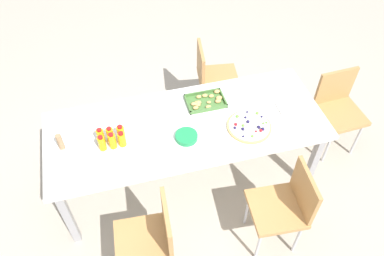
{
  "coord_description": "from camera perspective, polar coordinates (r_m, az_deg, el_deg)",
  "views": [
    {
      "loc": [
        -0.5,
        -2.04,
        3.04
      ],
      "look_at": [
        0.03,
        -0.07,
        0.78
      ],
      "focal_mm": 35.9,
      "sensor_mm": 36.0,
      "label": 1
    }
  ],
  "objects": [
    {
      "name": "chair_far_right",
      "position": [
        3.95,
        2.97,
        7.88
      ],
      "size": [
        0.45,
        0.45,
        0.83
      ],
      "rotation": [
        0.0,
        0.0,
        -1.72
      ],
      "color": "#B7844C",
      "rests_on": "ground_plane"
    },
    {
      "name": "cardboard_tube",
      "position": [
        3.06,
        -19.01,
        -1.97
      ],
      "size": [
        0.04,
        0.04,
        0.14
      ],
      "primitive_type": "cylinder",
      "color": "#9E7A56",
      "rests_on": "party_table"
    },
    {
      "name": "chair_near_right",
      "position": [
        3.04,
        13.79,
        -10.9
      ],
      "size": [
        0.43,
        0.43,
        0.83
      ],
      "rotation": [
        0.0,
        0.0,
        1.49
      ],
      "color": "#B7844C",
      "rests_on": "ground_plane"
    },
    {
      "name": "juice_bottle_4",
      "position": [
        3.02,
        -12.06,
        -0.95
      ],
      "size": [
        0.05,
        0.05,
        0.13
      ],
      "color": "#F9AD14",
      "rests_on": "party_table"
    },
    {
      "name": "juice_bottle_3",
      "position": [
        3.02,
        -13.42,
        -1.14
      ],
      "size": [
        0.06,
        0.06,
        0.14
      ],
      "color": "#F9AE14",
      "rests_on": "party_table"
    },
    {
      "name": "juice_bottle_1",
      "position": [
        2.96,
        -11.76,
        -1.88
      ],
      "size": [
        0.06,
        0.06,
        0.15
      ],
      "color": "#F9AC14",
      "rests_on": "party_table"
    },
    {
      "name": "napkin_stack",
      "position": [
        3.32,
        13.89,
        2.95
      ],
      "size": [
        0.15,
        0.15,
        0.02
      ],
      "primitive_type": "cube",
      "color": "white",
      "rests_on": "party_table"
    },
    {
      "name": "party_table",
      "position": [
        3.15,
        -0.79,
        -0.25
      ],
      "size": [
        2.26,
        0.87,
        0.76
      ],
      "color": "silver",
      "rests_on": "ground_plane"
    },
    {
      "name": "plate_stack",
      "position": [
        2.99,
        -0.83,
        -1.29
      ],
      "size": [
        0.18,
        0.18,
        0.04
      ],
      "color": "#1E8C4C",
      "rests_on": "party_table"
    },
    {
      "name": "chair_near_left",
      "position": [
        2.85,
        -5.98,
        -15.82
      ],
      "size": [
        0.43,
        0.43,
        0.83
      ],
      "rotation": [
        0.0,
        0.0,
        1.5
      ],
      "color": "#B7844C",
      "rests_on": "ground_plane"
    },
    {
      "name": "juice_bottle_2",
      "position": [
        2.97,
        -10.38,
        -1.64
      ],
      "size": [
        0.06,
        0.06,
        0.14
      ],
      "color": "#F9AB14",
      "rests_on": "party_table"
    },
    {
      "name": "ground_plane",
      "position": [
        3.7,
        -0.68,
        -7.41
      ],
      "size": [
        12.0,
        12.0,
        0.0
      ],
      "primitive_type": "plane",
      "color": "#B2A899"
    },
    {
      "name": "juice_bottle_5",
      "position": [
        3.01,
        -10.52,
        -0.66
      ],
      "size": [
        0.06,
        0.06,
        0.13
      ],
      "color": "#F9AE14",
      "rests_on": "party_table"
    },
    {
      "name": "juice_bottle_0",
      "position": [
        2.97,
        -13.24,
        -2.2
      ],
      "size": [
        0.06,
        0.06,
        0.14
      ],
      "color": "#FAAD14",
      "rests_on": "party_table"
    },
    {
      "name": "chair_end",
      "position": [
        3.87,
        20.84,
        3.12
      ],
      "size": [
        0.42,
        0.42,
        0.83
      ],
      "rotation": [
        0.0,
        0.0,
        3.19
      ],
      "color": "#B7844C",
      "rests_on": "ground_plane"
    },
    {
      "name": "fruit_pizza",
      "position": [
        3.11,
        8.49,
        0.27
      ],
      "size": [
        0.36,
        0.36,
        0.05
      ],
      "color": "tan",
      "rests_on": "party_table"
    },
    {
      "name": "snack_tray",
      "position": [
        3.28,
        2.07,
        4.02
      ],
      "size": [
        0.33,
        0.22,
        0.04
      ],
      "color": "#477238",
      "rests_on": "party_table"
    }
  ]
}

